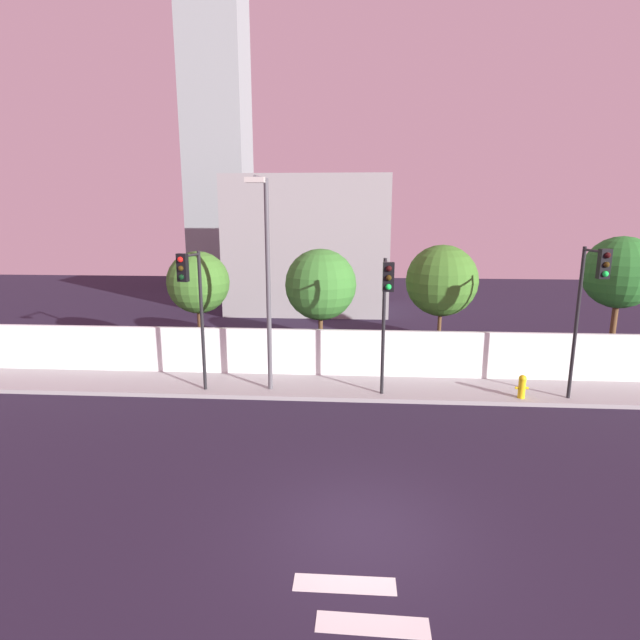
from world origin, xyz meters
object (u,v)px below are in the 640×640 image
object	(u,v)px
traffic_light_right	(192,293)
traffic_light_left	(386,300)
roadside_tree_leftmost	(198,283)
traffic_light_center	(590,293)
fire_hydrant	(522,386)
roadside_tree_midleft	(321,285)
roadside_tree_midright	(442,281)
roadside_tree_rightmost	(620,273)
street_lamp_curbside	(267,271)

from	to	relation	value
traffic_light_right	traffic_light_left	bearing A→B (deg)	-1.84
roadside_tree_leftmost	traffic_light_left	bearing A→B (deg)	-28.63
traffic_light_center	fire_hydrant	distance (m)	3.72
roadside_tree_midleft	traffic_light_center	bearing A→B (deg)	-23.62
traffic_light_right	roadside_tree_leftmost	size ratio (longest dim) A/B	1.02
fire_hydrant	roadside_tree_leftmost	size ratio (longest dim) A/B	0.17
roadside_tree_midleft	traffic_light_right	bearing A→B (deg)	-136.47
traffic_light_left	roadside_tree_midright	bearing A→B (deg)	58.90
traffic_light_center	fire_hydrant	bearing A→B (deg)	165.42
fire_hydrant	roadside_tree_rightmost	world-z (taller)	roadside_tree_rightmost
traffic_light_right	roadside_tree_rightmost	size ratio (longest dim) A/B	0.90
roadside_tree_rightmost	traffic_light_left	bearing A→B (deg)	-156.31
roadside_tree_leftmost	roadside_tree_midleft	xyz separation A→B (m)	(5.04, 0.00, -0.03)
street_lamp_curbside	roadside_tree_leftmost	xyz separation A→B (m)	(-3.43, 3.29, -0.88)
street_lamp_curbside	fire_hydrant	xyz separation A→B (m)	(8.72, -0.12, -3.82)
traffic_light_center	roadside_tree_leftmost	size ratio (longest dim) A/B	1.07
traffic_light_center	roadside_tree_midright	world-z (taller)	traffic_light_center
traffic_light_left	roadside_tree_midleft	size ratio (longest dim) A/B	0.96
traffic_light_center	traffic_light_right	size ratio (longest dim) A/B	1.04
roadside_tree_midright	roadside_tree_midleft	bearing A→B (deg)	-180.00
roadside_tree_midleft	roadside_tree_midright	xyz separation A→B (m)	(4.82, 0.00, 0.21)
roadside_tree_leftmost	roadside_tree_midleft	world-z (taller)	roadside_tree_midleft
fire_hydrant	roadside_tree_midleft	xyz separation A→B (m)	(-7.11, 3.41, 2.90)
traffic_light_center	roadside_tree_midleft	bearing A→B (deg)	156.38
traffic_light_center	fire_hydrant	xyz separation A→B (m)	(-1.69, 0.44, -3.28)
traffic_light_center	traffic_light_right	bearing A→B (deg)	179.98
street_lamp_curbside	roadside_tree_rightmost	size ratio (longest dim) A/B	1.34
traffic_light_right	roadside_tree_midleft	size ratio (longest dim) A/B	1.00
traffic_light_center	fire_hydrant	size ratio (longest dim) A/B	6.28
fire_hydrant	traffic_light_center	bearing A→B (deg)	-14.58
traffic_light_right	fire_hydrant	world-z (taller)	traffic_light_right
roadside_tree_midright	roadside_tree_rightmost	distance (m)	6.80
roadside_tree_midright	roadside_tree_rightmost	size ratio (longest dim) A/B	0.94
traffic_light_left	roadside_tree_midright	world-z (taller)	roadside_tree_midright
traffic_light_center	roadside_tree_rightmost	bearing A→B (deg)	53.84
roadside_tree_leftmost	roadside_tree_midleft	bearing A→B (deg)	0.00
roadside_tree_midleft	roadside_tree_midright	world-z (taller)	roadside_tree_midright
roadside_tree_rightmost	roadside_tree_midleft	bearing A→B (deg)	-180.00
roadside_tree_leftmost	roadside_tree_rightmost	size ratio (longest dim) A/B	0.88
street_lamp_curbside	roadside_tree_leftmost	distance (m)	4.83
street_lamp_curbside	roadside_tree_midright	size ratio (longest dim) A/B	1.43
street_lamp_curbside	roadside_tree_leftmost	size ratio (longest dim) A/B	1.52
traffic_light_left	roadside_tree_rightmost	xyz separation A→B (m)	(9.23, 4.05, 0.46)
traffic_light_left	roadside_tree_midright	xyz separation A→B (m)	(2.44, 4.05, 0.08)
traffic_light_right	roadside_tree_midright	world-z (taller)	roadside_tree_midright
traffic_light_center	roadside_tree_rightmost	xyz separation A→B (m)	(2.81, 3.85, 0.20)
traffic_light_left	fire_hydrant	bearing A→B (deg)	7.72
street_lamp_curbside	roadside_tree_leftmost	world-z (taller)	street_lamp_curbside
traffic_light_center	roadside_tree_leftmost	xyz separation A→B (m)	(-13.84, 3.85, -0.35)
traffic_light_right	roadside_tree_midright	size ratio (longest dim) A/B	0.96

